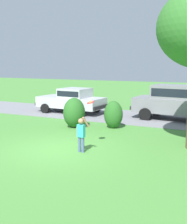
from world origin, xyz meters
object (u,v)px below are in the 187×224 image
object	(u,v)px
parked_sedan	(72,100)
child_thrower	(81,132)
frisbee	(91,102)
parked_suv	(176,101)

from	to	relation	value
parked_sedan	child_thrower	world-z (taller)	parked_sedan
parked_sedan	frisbee	distance (m)	7.70
parked_suv	child_thrower	distance (m)	7.72
parked_sedan	child_thrower	size ratio (longest dim) A/B	3.51
parked_sedan	parked_suv	bearing A→B (deg)	3.57
child_thrower	parked_suv	bearing A→B (deg)	75.57
parked_sedan	parked_suv	xyz separation A→B (m)	(6.29, 0.39, 0.23)
child_thrower	parked_sedan	bearing A→B (deg)	121.70
parked_suv	child_thrower	world-z (taller)	parked_suv
parked_suv	child_thrower	bearing A→B (deg)	-104.43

